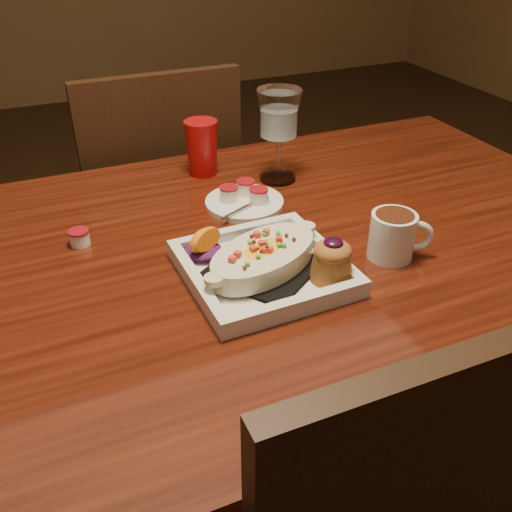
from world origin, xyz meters
name	(u,v)px	position (x,y,z in m)	size (l,w,h in m)	color
floor	(246,509)	(0.00, 0.00, 0.00)	(7.00, 7.00, 0.00)	black
table	(242,294)	(0.00, 0.00, 0.65)	(1.50, 0.90, 0.75)	#5E1E0D
chair_far	(159,214)	(0.00, 0.63, 0.51)	(0.42, 0.42, 0.93)	black
plate	(270,262)	(0.01, -0.09, 0.78)	(0.25, 0.25, 0.08)	silver
coffee_mug	(394,234)	(0.23, -0.12, 0.79)	(0.10, 0.08, 0.08)	silver
goblet	(279,119)	(0.18, 0.24, 0.89)	(0.09, 0.09, 0.20)	silver
saucer	(244,200)	(0.07, 0.15, 0.76)	(0.16, 0.16, 0.11)	silver
creamer_loose	(79,237)	(-0.26, 0.13, 0.76)	(0.04, 0.04, 0.03)	white
red_tumbler	(202,148)	(0.04, 0.33, 0.81)	(0.07, 0.07, 0.12)	#A70B0F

